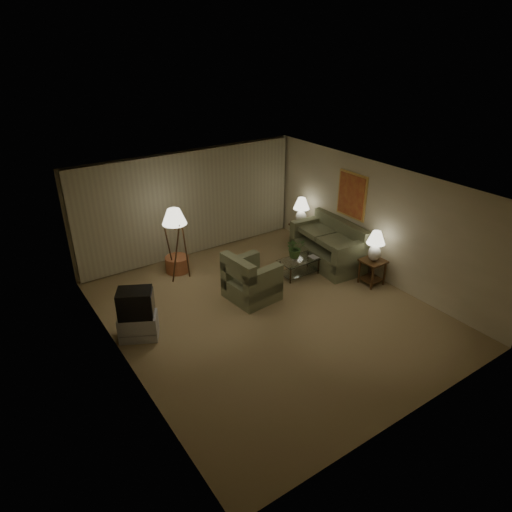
{
  "coord_description": "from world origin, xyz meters",
  "views": [
    {
      "loc": [
        -4.7,
        -6.46,
        5.28
      ],
      "look_at": [
        0.09,
        0.6,
        1.03
      ],
      "focal_mm": 32.0,
      "sensor_mm": 36.0,
      "label": 1
    }
  ],
  "objects_px": {
    "side_table_near": "(372,268)",
    "tv_cabinet": "(138,326)",
    "table_lamp_far": "(301,209)",
    "crt_tv": "(135,303)",
    "vase": "(295,258)",
    "table_lamp_near": "(376,243)",
    "ottoman": "(177,264)",
    "coffee_table": "(300,265)",
    "armchair": "(252,281)",
    "floor_lamp": "(176,243)",
    "sofa": "(328,247)",
    "side_table_far": "(300,231)"
  },
  "relations": [
    {
      "from": "side_table_near",
      "to": "vase",
      "type": "relative_size",
      "value": 3.99
    },
    {
      "from": "table_lamp_near",
      "to": "ottoman",
      "type": "xyz_separation_m",
      "value": [
        -3.44,
        3.07,
        -0.83
      ]
    },
    {
      "from": "sofa",
      "to": "tv_cabinet",
      "type": "bearing_deg",
      "value": -81.06
    },
    {
      "from": "armchair",
      "to": "table_lamp_near",
      "type": "relative_size",
      "value": 1.65
    },
    {
      "from": "side_table_near",
      "to": "table_lamp_near",
      "type": "relative_size",
      "value": 0.85
    },
    {
      "from": "crt_tv",
      "to": "armchair",
      "type": "bearing_deg",
      "value": 28.01
    },
    {
      "from": "table_lamp_near",
      "to": "ottoman",
      "type": "distance_m",
      "value": 4.68
    },
    {
      "from": "coffee_table",
      "to": "vase",
      "type": "bearing_deg",
      "value": 180.0
    },
    {
      "from": "armchair",
      "to": "table_lamp_near",
      "type": "bearing_deg",
      "value": -116.94
    },
    {
      "from": "table_lamp_near",
      "to": "vase",
      "type": "xyz_separation_m",
      "value": [
        -1.26,
        1.25,
        -0.53
      ]
    },
    {
      "from": "sofa",
      "to": "coffee_table",
      "type": "xyz_separation_m",
      "value": [
        -0.96,
        -0.1,
        -0.16
      ]
    },
    {
      "from": "side_table_near",
      "to": "vase",
      "type": "height_order",
      "value": "side_table_near"
    },
    {
      "from": "sofa",
      "to": "table_lamp_near",
      "type": "height_order",
      "value": "table_lamp_near"
    },
    {
      "from": "armchair",
      "to": "tv_cabinet",
      "type": "distance_m",
      "value": 2.58
    },
    {
      "from": "table_lamp_near",
      "to": "floor_lamp",
      "type": "relative_size",
      "value": 0.41
    },
    {
      "from": "armchair",
      "to": "coffee_table",
      "type": "height_order",
      "value": "armchair"
    },
    {
      "from": "side_table_near",
      "to": "table_lamp_far",
      "type": "distance_m",
      "value": 2.67
    },
    {
      "from": "sofa",
      "to": "floor_lamp",
      "type": "height_order",
      "value": "floor_lamp"
    },
    {
      "from": "sofa",
      "to": "crt_tv",
      "type": "relative_size",
      "value": 2.83
    },
    {
      "from": "coffee_table",
      "to": "tv_cabinet",
      "type": "relative_size",
      "value": 1.18
    },
    {
      "from": "sofa",
      "to": "tv_cabinet",
      "type": "xyz_separation_m",
      "value": [
        -5.05,
        -0.32,
        -0.19
      ]
    },
    {
      "from": "side_table_near",
      "to": "floor_lamp",
      "type": "xyz_separation_m",
      "value": [
        -3.54,
        2.77,
        0.49
      ]
    },
    {
      "from": "sofa",
      "to": "floor_lamp",
      "type": "relative_size",
      "value": 1.25
    },
    {
      "from": "ottoman",
      "to": "table_lamp_far",
      "type": "bearing_deg",
      "value": -7.73
    },
    {
      "from": "table_lamp_far",
      "to": "vase",
      "type": "bearing_deg",
      "value": -133.1
    },
    {
      "from": "coffee_table",
      "to": "tv_cabinet",
      "type": "bearing_deg",
      "value": -176.89
    },
    {
      "from": "coffee_table",
      "to": "armchair",
      "type": "bearing_deg",
      "value": -171.87
    },
    {
      "from": "armchair",
      "to": "floor_lamp",
      "type": "relative_size",
      "value": 0.68
    },
    {
      "from": "armchair",
      "to": "table_lamp_far",
      "type": "distance_m",
      "value": 3.12
    },
    {
      "from": "table_lamp_near",
      "to": "tv_cabinet",
      "type": "relative_size",
      "value": 0.85
    },
    {
      "from": "table_lamp_far",
      "to": "crt_tv",
      "type": "relative_size",
      "value": 0.97
    },
    {
      "from": "sofa",
      "to": "vase",
      "type": "xyz_separation_m",
      "value": [
        -1.11,
        -0.1,
        0.05
      ]
    },
    {
      "from": "sofa",
      "to": "table_lamp_far",
      "type": "distance_m",
      "value": 1.39
    },
    {
      "from": "floor_lamp",
      "to": "ottoman",
      "type": "distance_m",
      "value": 0.77
    },
    {
      "from": "tv_cabinet",
      "to": "ottoman",
      "type": "bearing_deg",
      "value": 77.05
    },
    {
      "from": "vase",
      "to": "side_table_near",
      "type": "bearing_deg",
      "value": -44.7
    },
    {
      "from": "armchair",
      "to": "table_lamp_near",
      "type": "height_order",
      "value": "table_lamp_near"
    },
    {
      "from": "tv_cabinet",
      "to": "crt_tv",
      "type": "relative_size",
      "value": 1.1
    },
    {
      "from": "ottoman",
      "to": "vase",
      "type": "height_order",
      "value": "vase"
    },
    {
      "from": "side_table_far",
      "to": "coffee_table",
      "type": "height_order",
      "value": "side_table_far"
    },
    {
      "from": "table_lamp_near",
      "to": "coffee_table",
      "type": "relative_size",
      "value": 0.72
    },
    {
      "from": "table_lamp_near",
      "to": "tv_cabinet",
      "type": "distance_m",
      "value": 5.36
    },
    {
      "from": "side_table_far",
      "to": "vase",
      "type": "bearing_deg",
      "value": -133.1
    },
    {
      "from": "armchair",
      "to": "vase",
      "type": "relative_size",
      "value": 7.79
    },
    {
      "from": "table_lamp_near",
      "to": "ottoman",
      "type": "bearing_deg",
      "value": 138.28
    },
    {
      "from": "sofa",
      "to": "table_lamp_near",
      "type": "bearing_deg",
      "value": 11.63
    },
    {
      "from": "side_table_near",
      "to": "tv_cabinet",
      "type": "xyz_separation_m",
      "value": [
        -5.2,
        1.03,
        -0.16
      ]
    },
    {
      "from": "coffee_table",
      "to": "floor_lamp",
      "type": "height_order",
      "value": "floor_lamp"
    },
    {
      "from": "armchair",
      "to": "crt_tv",
      "type": "bearing_deg",
      "value": 84.71
    },
    {
      "from": "table_lamp_far",
      "to": "tv_cabinet",
      "type": "xyz_separation_m",
      "value": [
        -5.2,
        -1.57,
        -0.78
      ]
    }
  ]
}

